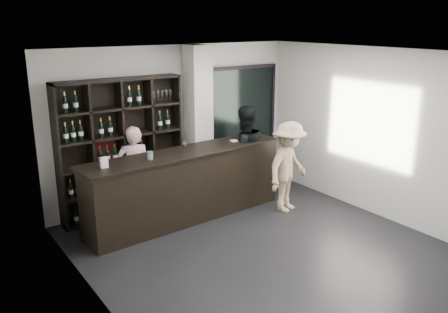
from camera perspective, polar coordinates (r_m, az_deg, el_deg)
floor at (r=7.24m, az=5.25°, el=-11.37°), size 5.00×5.50×0.01m
wine_shelf at (r=8.31m, az=-12.22°, el=0.93°), size 2.20×0.35×2.40m
structural_column at (r=8.83m, az=-3.07°, el=3.85°), size 0.40×0.40×2.90m
glass_panel at (r=9.68m, az=2.30°, el=4.66°), size 1.60×0.08×2.10m
tasting_counter at (r=8.12m, az=-4.50°, el=-3.47°), size 3.67×0.75×1.21m
taster_pink at (r=8.33m, az=-10.75°, el=-1.79°), size 0.68×0.57×1.61m
taster_black at (r=8.79m, az=2.44°, el=0.24°), size 1.02×0.86×1.84m
customer at (r=8.47m, az=7.75°, el=-1.24°), size 1.19×0.90×1.64m
wine_glass at (r=7.91m, az=-4.78°, el=1.31°), size 0.11×0.11×0.20m
spit_cup at (r=7.52m, az=-8.90°, el=0.12°), size 0.10×0.10×0.13m
napkin_stack at (r=8.56m, az=1.20°, el=1.91°), size 0.14×0.14×0.02m
card_stand at (r=7.23m, az=-14.22°, el=-0.71°), size 0.11×0.06×0.16m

